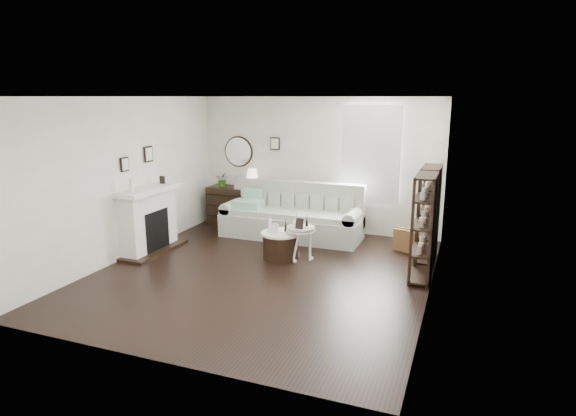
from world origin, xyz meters
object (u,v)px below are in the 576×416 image
at_px(sofa, 293,219).
at_px(dresser, 237,206).
at_px(drum_table, 281,245).
at_px(pedestal_table, 301,230).

height_order(sofa, dresser, sofa).
relative_size(dresser, drum_table, 1.86).
distance_m(sofa, drum_table, 1.36).
bearing_deg(pedestal_table, drum_table, -174.46).
xyz_separation_m(dresser, drum_table, (1.67, -1.71, -0.18)).
distance_m(sofa, dresser, 1.45).
xyz_separation_m(sofa, pedestal_table, (0.62, -1.29, 0.18)).
relative_size(drum_table, pedestal_table, 1.14).
xyz_separation_m(drum_table, pedestal_table, (0.35, 0.03, 0.30)).
bearing_deg(sofa, drum_table, -78.32).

